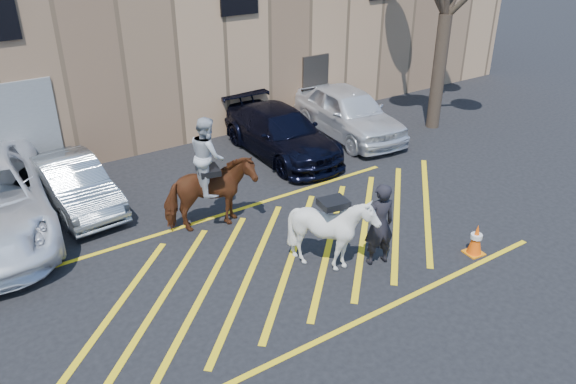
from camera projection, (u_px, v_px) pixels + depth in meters
ground at (284, 250)px, 12.54m from camera, size 90.00×90.00×0.00m
car_silver_sedan at (73, 184)px, 14.05m from camera, size 1.66×3.97×1.28m
car_blue_suv at (281, 133)px, 17.09m from camera, size 2.15×4.93×1.41m
car_white_suv at (348, 112)px, 18.51m from camera, size 2.40×4.91×1.62m
handler at (379, 224)px, 11.69m from camera, size 0.77×0.60×1.87m
warehouse at (94, 9)px, 19.73m from camera, size 32.42×10.20×7.30m
hatching_zone at (292, 256)px, 12.31m from camera, size 12.60×5.12×0.01m
mounted_bay at (209, 186)px, 12.90m from camera, size 2.24×1.35×2.77m
saddled_white at (332, 231)px, 11.57m from camera, size 1.60×1.74×1.71m
traffic_cone at (476, 239)px, 12.24m from camera, size 0.42×0.42×0.73m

